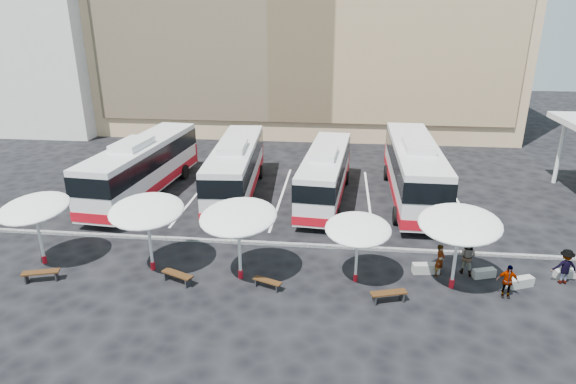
# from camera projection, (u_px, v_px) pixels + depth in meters

# --- Properties ---
(ground) EXTENTS (120.00, 120.00, 0.00)m
(ground) POSITION_uv_depth(u_px,v_px,m) (264.00, 249.00, 26.05)
(ground) COLOR black
(ground) RESTS_ON ground
(sandstone_building) EXTENTS (42.00, 18.25, 29.60)m
(sandstone_building) POSITION_uv_depth(u_px,v_px,m) (308.00, 6.00, 51.29)
(sandstone_building) COLOR tan
(sandstone_building) RESTS_ON ground
(apartment_block) EXTENTS (14.00, 14.00, 18.00)m
(apartment_block) POSITION_uv_depth(u_px,v_px,m) (46.00, 42.00, 51.81)
(apartment_block) COLOR silver
(apartment_block) RESTS_ON ground
(curb_divider) EXTENTS (34.00, 0.25, 0.15)m
(curb_divider) POSITION_uv_depth(u_px,v_px,m) (265.00, 243.00, 26.49)
(curb_divider) COLOR black
(curb_divider) RESTS_ON ground
(bay_lines) EXTENTS (24.15, 12.00, 0.01)m
(bay_lines) POSITION_uv_depth(u_px,v_px,m) (282.00, 196.00, 33.50)
(bay_lines) COLOR white
(bay_lines) RESTS_ON ground
(bus_0) EXTENTS (3.85, 13.23, 4.14)m
(bus_0) POSITION_uv_depth(u_px,v_px,m) (143.00, 165.00, 33.10)
(bus_0) COLOR silver
(bus_0) RESTS_ON ground
(bus_1) EXTENTS (3.51, 12.62, 3.96)m
(bus_1) POSITION_uv_depth(u_px,v_px,m) (236.00, 167.00, 33.11)
(bus_1) COLOR silver
(bus_1) RESTS_ON ground
(bus_2) EXTENTS (3.42, 11.82, 3.70)m
(bus_2) POSITION_uv_depth(u_px,v_px,m) (325.00, 173.00, 32.28)
(bus_2) COLOR silver
(bus_2) RESTS_ON ground
(bus_3) EXTENTS (3.29, 13.50, 4.27)m
(bus_3) POSITION_uv_depth(u_px,v_px,m) (414.00, 168.00, 32.30)
(bus_3) COLOR silver
(bus_3) RESTS_ON ground
(sunshade_0) EXTENTS (4.10, 4.13, 3.55)m
(sunshade_0) POSITION_uv_depth(u_px,v_px,m) (34.00, 208.00, 23.50)
(sunshade_0) COLOR silver
(sunshade_0) RESTS_ON ground
(sunshade_1) EXTENTS (4.10, 4.14, 3.71)m
(sunshade_1) POSITION_uv_depth(u_px,v_px,m) (147.00, 211.00, 22.84)
(sunshade_1) COLOR silver
(sunshade_1) RESTS_ON ground
(sunshade_2) EXTENTS (4.38, 4.41, 3.77)m
(sunshade_2) POSITION_uv_depth(u_px,v_px,m) (238.00, 217.00, 22.05)
(sunshade_2) COLOR silver
(sunshade_2) RESTS_ON ground
(sunshade_3) EXTENTS (3.11, 3.15, 3.19)m
(sunshade_3) POSITION_uv_depth(u_px,v_px,m) (358.00, 229.00, 21.96)
(sunshade_3) COLOR silver
(sunshade_3) RESTS_ON ground
(sunshade_4) EXTENTS (4.63, 4.66, 3.80)m
(sunshade_4) POSITION_uv_depth(u_px,v_px,m) (460.00, 224.00, 21.25)
(sunshade_4) COLOR silver
(sunshade_4) RESTS_ON ground
(wood_bench_0) EXTENTS (1.72, 0.93, 0.51)m
(wood_bench_0) POSITION_uv_depth(u_px,v_px,m) (41.00, 274.00, 22.77)
(wood_bench_0) COLOR #321C0B
(wood_bench_0) RESTS_ON ground
(wood_bench_1) EXTENTS (1.67, 1.06, 0.50)m
(wood_bench_1) POSITION_uv_depth(u_px,v_px,m) (177.00, 276.00, 22.63)
(wood_bench_1) COLOR #321C0B
(wood_bench_1) RESTS_ON ground
(wood_bench_2) EXTENTS (1.43, 0.85, 0.43)m
(wood_bench_2) POSITION_uv_depth(u_px,v_px,m) (268.00, 282.00, 22.19)
(wood_bench_2) COLOR #321C0B
(wood_bench_2) RESTS_ON ground
(wood_bench_3) EXTENTS (1.67, 0.88, 0.50)m
(wood_bench_3) POSITION_uv_depth(u_px,v_px,m) (389.00, 294.00, 21.13)
(wood_bench_3) COLOR #321C0B
(wood_bench_3) RESTS_ON ground
(conc_bench_0) EXTENTS (1.33, 0.59, 0.48)m
(conc_bench_0) POSITION_uv_depth(u_px,v_px,m) (426.00, 268.00, 23.55)
(conc_bench_0) COLOR gray
(conc_bench_0) RESTS_ON ground
(conc_bench_1) EXTENTS (1.17, 0.69, 0.42)m
(conc_bench_1) POSITION_uv_depth(u_px,v_px,m) (484.00, 273.00, 23.18)
(conc_bench_1) COLOR gray
(conc_bench_1) RESTS_ON ground
(conc_bench_2) EXTENTS (1.28, 0.83, 0.46)m
(conc_bench_2) POSITION_uv_depth(u_px,v_px,m) (521.00, 282.00, 22.38)
(conc_bench_2) COLOR gray
(conc_bench_2) RESTS_ON ground
(conc_bench_3) EXTENTS (1.12, 0.56, 0.40)m
(conc_bench_3) POSITION_uv_depth(u_px,v_px,m) (566.00, 274.00, 23.15)
(conc_bench_3) COLOR gray
(conc_bench_3) RESTS_ON ground
(passenger_0) EXTENTS (0.67, 0.70, 1.62)m
(passenger_0) POSITION_uv_depth(u_px,v_px,m) (440.00, 260.00, 23.15)
(passenger_0) COLOR black
(passenger_0) RESTS_ON ground
(passenger_1) EXTENTS (1.14, 1.09, 1.85)m
(passenger_1) POSITION_uv_depth(u_px,v_px,m) (468.00, 256.00, 23.27)
(passenger_1) COLOR black
(passenger_1) RESTS_ON ground
(passenger_2) EXTENTS (0.98, 0.50, 1.60)m
(passenger_2) POSITION_uv_depth(u_px,v_px,m) (507.00, 281.00, 21.37)
(passenger_2) COLOR black
(passenger_2) RESTS_ON ground
(passenger_3) EXTENTS (1.13, 0.67, 1.74)m
(passenger_3) POSITION_uv_depth(u_px,v_px,m) (565.00, 267.00, 22.45)
(passenger_3) COLOR black
(passenger_3) RESTS_ON ground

